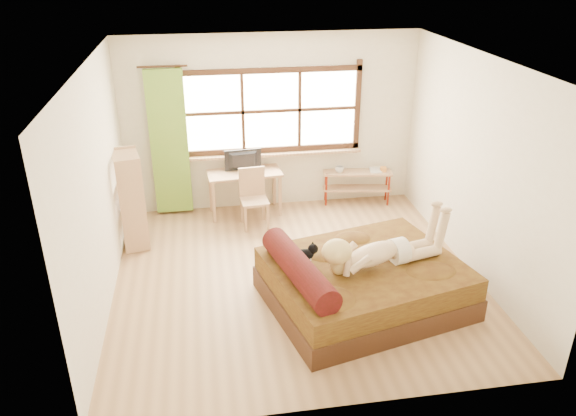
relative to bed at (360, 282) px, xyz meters
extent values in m
plane|color=#9E754C|center=(-0.64, 0.70, -0.29)|extent=(4.50, 4.50, 0.00)
plane|color=white|center=(-0.64, 0.70, 2.41)|extent=(4.50, 4.50, 0.00)
plane|color=silver|center=(-0.64, 2.95, 1.06)|extent=(4.50, 0.00, 4.50)
plane|color=silver|center=(-0.64, -1.55, 1.06)|extent=(4.50, 0.00, 4.50)
plane|color=silver|center=(-2.89, 0.70, 1.06)|extent=(0.00, 4.50, 4.50)
plane|color=silver|center=(1.61, 0.70, 1.06)|extent=(0.00, 4.50, 4.50)
cube|color=#FFEDBF|center=(-0.64, 2.94, 1.26)|extent=(2.60, 0.01, 1.30)
cube|color=#AC7B5D|center=(-0.64, 2.87, 0.59)|extent=(2.80, 0.16, 0.04)
cube|color=#4B8E26|center=(-2.19, 2.83, 0.86)|extent=(0.55, 0.10, 2.20)
cube|color=#352110|center=(0.05, 0.01, -0.16)|extent=(2.49, 2.18, 0.27)
cube|color=#3C1F0D|center=(0.05, 0.01, 0.11)|extent=(2.44, 2.13, 0.27)
cylinder|color=black|center=(-0.76, -0.19, 0.37)|extent=(0.64, 1.49, 0.30)
cube|color=#AC7B5D|center=(-1.10, 2.65, 0.39)|extent=(1.15, 0.60, 0.04)
cube|color=#AC7B5D|center=(-1.59, 2.40, 0.04)|extent=(0.05, 0.05, 0.67)
cube|color=#AC7B5D|center=(-0.57, 2.49, 0.04)|extent=(0.05, 0.05, 0.67)
cube|color=#AC7B5D|center=(-1.62, 2.81, 0.04)|extent=(0.05, 0.05, 0.67)
cube|color=#AC7B5D|center=(-0.61, 2.90, 0.04)|extent=(0.05, 0.05, 0.67)
imported|color=black|center=(-1.10, 2.70, 0.57)|extent=(0.57, 0.12, 0.32)
cube|color=#AC7B5D|center=(-1.00, 2.20, 0.12)|extent=(0.42, 0.42, 0.04)
cube|color=#AC7B5D|center=(-1.01, 2.37, 0.36)|extent=(0.39, 0.07, 0.44)
cube|color=#AC7B5D|center=(-1.15, 2.02, -0.10)|extent=(0.04, 0.04, 0.39)
cube|color=#AC7B5D|center=(-0.82, 2.05, -0.10)|extent=(0.04, 0.04, 0.39)
cube|color=#AC7B5D|center=(-1.18, 2.35, -0.10)|extent=(0.04, 0.04, 0.39)
cube|color=#AC7B5D|center=(-0.85, 2.38, -0.10)|extent=(0.04, 0.04, 0.39)
cube|color=#AC7B5D|center=(0.72, 2.77, 0.24)|extent=(1.12, 0.44, 0.04)
cube|color=#AC7B5D|center=(0.72, 2.77, -0.04)|extent=(1.12, 0.44, 0.03)
cylinder|color=maroon|center=(0.21, 2.74, -0.02)|extent=(0.03, 0.03, 0.54)
cylinder|color=maroon|center=(1.20, 2.58, -0.02)|extent=(0.03, 0.03, 0.54)
cylinder|color=maroon|center=(0.25, 2.96, -0.02)|extent=(0.03, 0.03, 0.54)
cylinder|color=maroon|center=(1.23, 2.80, -0.02)|extent=(0.03, 0.03, 0.54)
cube|color=orange|center=(1.13, 2.70, 0.29)|extent=(0.10, 0.10, 0.07)
imported|color=gray|center=(0.42, 2.77, 0.31)|extent=(0.15, 0.15, 0.10)
imported|color=gray|center=(0.92, 2.77, 0.26)|extent=(0.22, 0.27, 0.02)
cube|color=#AC7B5D|center=(-2.72, 1.92, -0.24)|extent=(0.43, 0.60, 0.03)
cube|color=#AC7B5D|center=(-2.72, 1.92, 0.18)|extent=(0.43, 0.60, 0.03)
cube|color=#AC7B5D|center=(-2.72, 1.92, 0.60)|extent=(0.43, 0.60, 0.03)
cube|color=#AC7B5D|center=(-2.72, 1.92, 1.01)|extent=(0.43, 0.60, 0.03)
cube|color=#AC7B5D|center=(-2.66, 1.65, 0.39)|extent=(0.33, 0.09, 1.34)
cube|color=#AC7B5D|center=(-2.77, 2.19, 0.39)|extent=(0.33, 0.09, 1.34)
camera|label=1|loc=(-1.70, -5.30, 3.55)|focal=35.00mm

